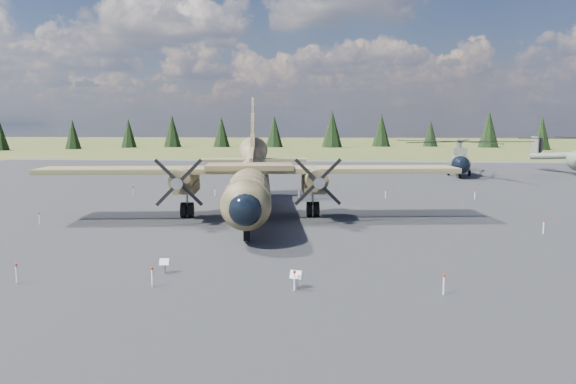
{
  "coord_description": "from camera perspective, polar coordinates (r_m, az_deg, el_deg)",
  "views": [
    {
      "loc": [
        3.82,
        -35.81,
        6.81
      ],
      "look_at": [
        0.28,
        2.0,
        2.21
      ],
      "focal_mm": 35.0,
      "sensor_mm": 36.0,
      "label": 1
    }
  ],
  "objects": [
    {
      "name": "info_placard_right",
      "position": [
        23.51,
        0.81,
        -8.59
      ],
      "size": [
        0.54,
        0.36,
        0.79
      ],
      "rotation": [
        0.0,
        0.0,
        -0.33
      ],
      "color": "gray",
      "rests_on": "ground"
    },
    {
      "name": "ground",
      "position": [
        36.65,
        -0.73,
        -3.79
      ],
      "size": [
        500.0,
        500.0,
        0.0
      ],
      "primitive_type": "plane",
      "color": "brown",
      "rests_on": "ground"
    },
    {
      "name": "barrier_fence",
      "position": [
        36.54,
        -1.46,
        -3.02
      ],
      "size": [
        33.12,
        29.62,
        0.85
      ],
      "color": "white",
      "rests_on": "ground"
    },
    {
      "name": "helicopter_near",
      "position": [
        76.54,
        17.07,
        4.01
      ],
      "size": [
        21.32,
        23.01,
        4.7
      ],
      "rotation": [
        0.0,
        0.0,
        -0.17
      ],
      "color": "#676A5C",
      "rests_on": "ground"
    },
    {
      "name": "treeline",
      "position": [
        33.08,
        -1.26,
        3.3
      ],
      "size": [
        288.52,
        287.94,
        10.88
      ],
      "color": "black",
      "rests_on": "ground"
    },
    {
      "name": "info_placard_left",
      "position": [
        26.48,
        -12.45,
        -7.11
      ],
      "size": [
        0.45,
        0.19,
        0.71
      ],
      "rotation": [
        0.0,
        0.0,
        0.0
      ],
      "color": "gray",
      "rests_on": "ground"
    },
    {
      "name": "apron",
      "position": [
        46.47,
        0.58,
        -1.51
      ],
      "size": [
        120.0,
        120.0,
        0.04
      ],
      "primitive_type": "cube",
      "color": "#515255",
      "rests_on": "ground"
    },
    {
      "name": "transport_plane",
      "position": [
        41.65,
        -3.86,
        1.42
      ],
      "size": [
        29.97,
        27.04,
        9.86
      ],
      "rotation": [
        0.0,
        0.0,
        0.14
      ],
      "color": "#333A1F",
      "rests_on": "ground"
    }
  ]
}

